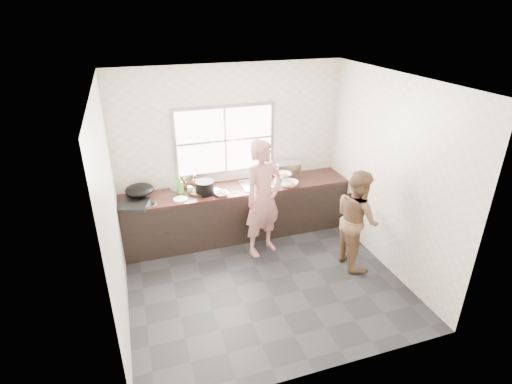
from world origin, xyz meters
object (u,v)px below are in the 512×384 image
object	(u,v)px
person_side	(357,219)
black_pot	(205,188)
bowl_crabs	(290,184)
glass_jar	(190,190)
cutting_board	(200,191)
bowl_held	(286,185)
bottle_brown_tall	(185,184)
dish_rack	(288,171)
burner	(133,205)
bottle_green	(180,186)
bowl_mince	(222,194)
bottle_brown_short	(195,181)
woman	(263,202)
pot_lid_left	(149,204)
pot_lid_right	(179,188)
plate_food	(180,199)
wok	(140,190)

from	to	relation	value
person_side	black_pot	size ratio (longest dim) A/B	5.16
bowl_crabs	glass_jar	size ratio (longest dim) A/B	1.92
cutting_board	bowl_held	bearing A→B (deg)	-8.89
bottle_brown_tall	dish_rack	xyz separation A→B (m)	(1.67, -0.09, 0.05)
burner	bottle_green	bearing A→B (deg)	18.03
bowl_mince	bottle_brown_short	world-z (taller)	bottle_brown_short
glass_jar	burner	xyz separation A→B (m)	(-0.84, -0.21, -0.02)
glass_jar	dish_rack	bearing A→B (deg)	2.15
woman	bowl_held	size ratio (longest dim) A/B	8.84
bottle_brown_short	glass_jar	xyz separation A→B (m)	(-0.12, -0.21, -0.04)
bowl_crabs	bottle_green	world-z (taller)	bottle_green
cutting_board	bottle_brown_tall	world-z (taller)	bottle_brown_tall
person_side	burner	distance (m)	3.16
bottle_brown_short	cutting_board	bearing A→B (deg)	-82.48
woman	pot_lid_left	world-z (taller)	woman
bottle_brown_tall	burner	size ratio (longest dim) A/B	0.46
pot_lid_right	person_side	bearing A→B (deg)	-33.67
bottle_green	pot_lid_right	size ratio (longest dim) A/B	0.98
bowl_held	plate_food	size ratio (longest dim) A/B	0.92
bowl_mince	glass_jar	xyz separation A→B (m)	(-0.43, 0.23, 0.03)
person_side	bowl_held	xyz separation A→B (m)	(-0.65, 1.06, 0.16)
bowl_crabs	person_side	bearing A→B (deg)	-61.59
pot_lid_right	bottle_brown_short	bearing A→B (deg)	0.00
woman	bowl_mince	world-z (taller)	woman
person_side	wok	world-z (taller)	person_side
bottle_brown_tall	plate_food	bearing A→B (deg)	-110.11
dish_rack	bottle_green	bearing A→B (deg)	-174.24
plate_food	bowl_held	bearing A→B (deg)	-1.67
woman	glass_jar	world-z (taller)	woman
bowl_crabs	woman	bearing A→B (deg)	-148.02
bottle_brown_tall	pot_lid_right	size ratio (longest dim) A/B	0.66
person_side	bottle_brown_tall	bearing A→B (deg)	60.32
bottle_brown_tall	black_pot	bearing A→B (deg)	-41.75
bottle_brown_tall	dish_rack	world-z (taller)	dish_rack
person_side	bottle_brown_short	bearing A→B (deg)	56.92
bowl_held	burner	xyz separation A→B (m)	(-2.31, 0.02, 0.00)
person_side	bowl_mince	xyz separation A→B (m)	(-1.69, 1.06, 0.16)
bottle_brown_short	bottle_green	bearing A→B (deg)	-143.89
black_pot	bottle_brown_short	xyz separation A→B (m)	(-0.09, 0.30, -0.01)
glass_jar	pot_lid_left	distance (m)	0.65
bowl_mince	bottle_green	size ratio (longest dim) A/B	0.78
pot_lid_right	burner	bearing A→B (deg)	-149.27
glass_jar	wok	world-z (taller)	wok
plate_food	pot_lid_right	world-z (taller)	plate_food
bowl_held	dish_rack	xyz separation A→B (m)	(0.15, 0.29, 0.11)
bottle_brown_tall	burner	distance (m)	0.86
wok	person_side	bearing A→B (deg)	-25.04
bowl_held	bottle_green	world-z (taller)	bottle_green
bowl_crabs	black_pot	world-z (taller)	black_pot
black_pot	bottle_green	xyz separation A→B (m)	(-0.35, 0.11, 0.03)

